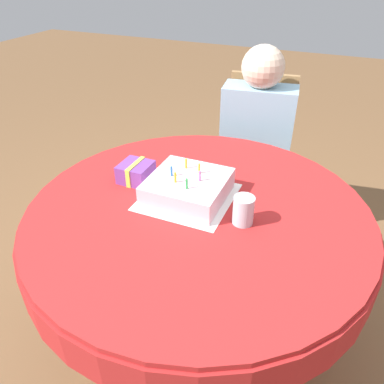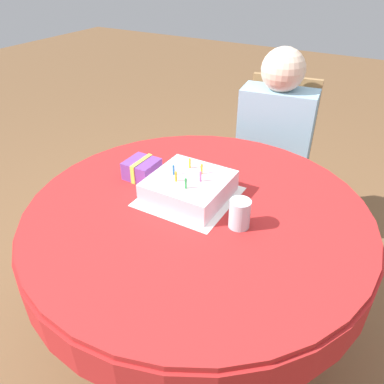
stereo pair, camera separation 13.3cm
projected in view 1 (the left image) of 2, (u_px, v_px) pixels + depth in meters
The scene contains 8 objects.
ground_plane at pixel (197, 336), 1.75m from camera, with size 12.00×12.00×0.00m, color brown.
dining_table at pixel (198, 226), 1.39m from camera, with size 1.25×1.25×0.74m.
chair at pixel (255, 155), 2.22m from camera, with size 0.47×0.47×0.94m.
person at pixel (256, 132), 2.03m from camera, with size 0.40×0.31×1.13m.
napkin at pixel (188, 197), 1.40m from camera, with size 0.32×0.32×0.00m.
birthday_cake at pixel (188, 187), 1.37m from camera, with size 0.27×0.27×0.12m.
drinking_glass at pixel (243, 210), 1.24m from camera, with size 0.07×0.07×0.10m.
gift_box at pixel (136, 172), 1.48m from camera, with size 0.12×0.13×0.08m.
Camera 1 is at (0.41, -1.01, 1.52)m, focal length 35.00 mm.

